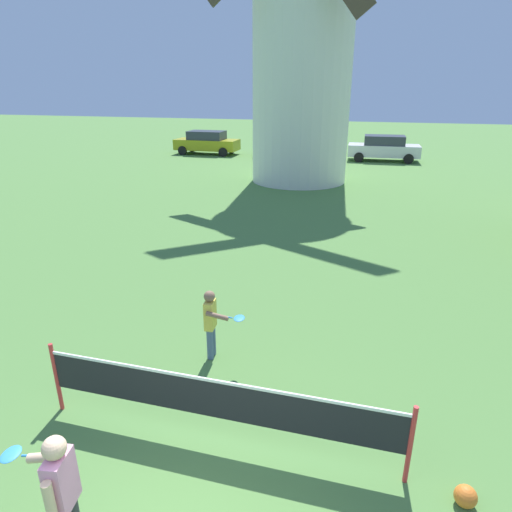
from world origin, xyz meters
The scene contains 8 objects.
windmill centered at (-2.28, 19.16, 7.21)m, with size 7.67×5.31×14.43m.
tennis_net centered at (-0.19, 1.62, 0.68)m, with size 4.88×0.06×1.10m.
player_near centered at (-1.06, -0.18, 0.84)m, with size 0.85×0.49×1.48m.
player_far centered at (-0.93, 3.49, 0.72)m, with size 0.75×0.46×1.26m.
stray_ball centered at (2.86, 1.47, 0.13)m, with size 0.25×0.25×0.25m, color orange.
parked_car_mustard centered at (-10.05, 26.59, 0.81)m, with size 4.35×1.90×1.56m.
parked_car_cream centered at (-4.55, 26.84, 0.81)m, with size 4.11×2.07×1.56m.
parked_car_silver centered at (1.74, 26.74, 0.81)m, with size 4.40×2.02×1.56m.
Camera 1 is at (1.57, -2.71, 4.45)m, focal length 31.12 mm.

